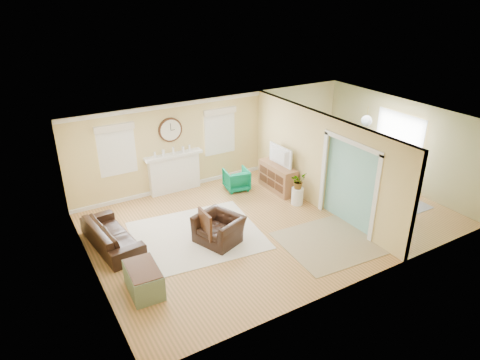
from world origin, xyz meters
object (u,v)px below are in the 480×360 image
Objects in this scene: eames_chair at (219,229)px; credenza at (277,178)px; green_chair at (236,179)px; dining_table at (366,186)px; sofa at (112,235)px.

credenza is (2.79, 1.58, 0.07)m from eames_chair.
green_chair is 3.72m from dining_table.
sofa is 4.17m from green_chair.
eames_chair is 4.69m from dining_table.
green_chair is 0.37× the size of dining_table.
sofa is 2.48m from eames_chair.
green_chair reaches higher than sofa.
credenza is at bearing 38.03° from dining_table.
sofa is at bearing 69.74° from dining_table.
dining_table is at bearing -41.11° from credenza.
sofa is at bearing -174.18° from credenza.
green_chair is at bearing -80.51° from sofa.
credenza reaches higher than dining_table.
sofa is 1.50× the size of credenza.
credenza is (1.01, -0.66, 0.09)m from green_chair.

